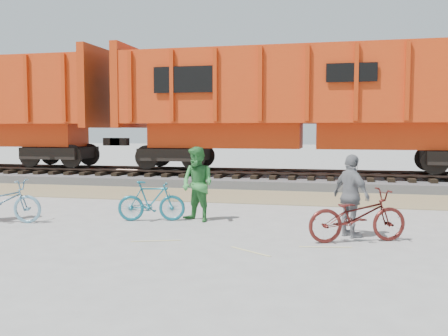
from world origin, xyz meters
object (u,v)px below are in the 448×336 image
at_px(bicycle_teal, 151,201).
at_px(bicycle_maroon, 357,216).
at_px(hopper_car_center, 310,102).
at_px(person_woman, 351,196).
at_px(bicycle_blue, 1,201).
at_px(person_man, 198,184).

bearing_deg(bicycle_teal, bicycle_maroon, -118.83).
distance_m(hopper_car_center, bicycle_maroon, 9.50).
bearing_deg(bicycle_maroon, person_woman, -7.64).
xyz_separation_m(bicycle_blue, bicycle_teal, (3.10, 0.92, -0.03)).
distance_m(bicycle_blue, person_woman, 7.36).
bearing_deg(person_woman, bicycle_maroon, 154.10).
bearing_deg(hopper_car_center, bicycle_maroon, -81.34).
relative_size(bicycle_maroon, person_man, 1.10).
distance_m(bicycle_teal, person_man, 1.09).
distance_m(person_man, person_woman, 3.37).
relative_size(hopper_car_center, bicycle_blue, 7.84).
distance_m(hopper_car_center, person_woman, 9.03).
height_order(bicycle_teal, person_woman, person_woman).
relative_size(bicycle_maroon, person_woman, 1.17).
distance_m(bicycle_teal, bicycle_maroon, 4.49).
bearing_deg(person_man, bicycle_blue, -138.85).
height_order(person_man, person_woman, person_man).
distance_m(hopper_car_center, bicycle_teal, 8.85).
relative_size(bicycle_blue, bicycle_maroon, 0.99).
distance_m(bicycle_teal, person_woman, 4.32).
xyz_separation_m(hopper_car_center, bicycle_maroon, (1.38, -9.05, -2.53)).
bearing_deg(hopper_car_center, bicycle_blue, -124.41).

